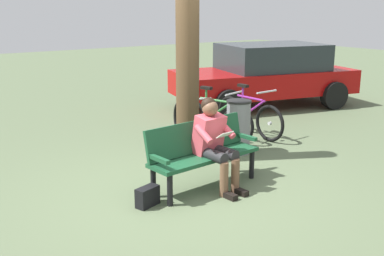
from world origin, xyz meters
The scene contains 10 objects.
ground_plane centered at (0.00, 0.00, 0.00)m, with size 40.00×40.00×0.00m, color #566647.
bench centered at (-0.29, -0.05, 0.51)m, with size 1.64×0.62×0.87m.
person_reading centered at (-0.38, 0.11, 0.66)m, with size 0.52×0.79×1.20m.
handbag centered at (0.63, 0.11, 0.12)m, with size 0.30×0.14×0.24m, color black.
tree_trunk centered at (-0.74, -1.02, 1.52)m, with size 0.35×0.35×3.04m, color #4C3823.
litter_bin centered at (-1.63, -0.86, 0.44)m, with size 0.40×0.40×0.88m.
bicycle_green centered at (-2.50, -1.56, 0.36)m, with size 0.48×1.68×0.94m.
bicycle_silver centered at (-1.84, -1.76, 0.36)m, with size 0.60×1.64×0.94m.
bicycle_black centered at (-1.25, -1.70, 0.36)m, with size 0.61×1.63×0.94m.
parked_car centered at (-4.61, -3.32, 0.77)m, with size 4.51×2.76×1.47m.
Camera 1 is at (3.22, 4.70, 2.35)m, focal length 43.88 mm.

